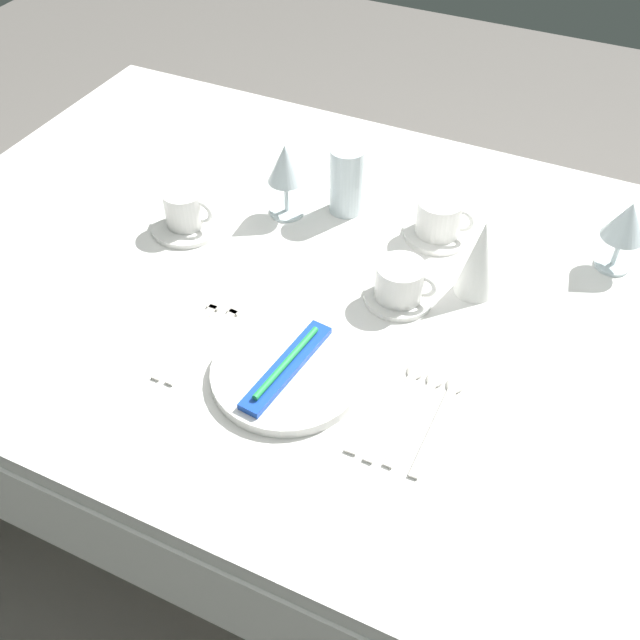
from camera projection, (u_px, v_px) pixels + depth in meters
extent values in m
plane|color=slate|center=(353.00, 515.00, 1.84)|extent=(6.00, 6.00, 0.00)
cube|color=white|center=(366.00, 299.00, 1.34)|extent=(1.80, 1.10, 0.04)
cube|color=white|center=(210.00, 593.00, 1.06)|extent=(1.80, 0.01, 0.18)
cube|color=white|center=(454.00, 190.00, 1.77)|extent=(1.80, 0.01, 0.18)
cylinder|color=brown|center=(163.00, 216.00, 2.13)|extent=(0.07, 0.07, 0.70)
cylinder|color=white|center=(287.00, 373.00, 1.17)|extent=(0.24, 0.24, 0.02)
cube|color=blue|center=(287.00, 367.00, 1.16)|extent=(0.06, 0.21, 0.01)
cylinder|color=green|center=(287.00, 362.00, 1.16)|extent=(0.03, 0.17, 0.01)
cube|color=beige|center=(203.00, 346.00, 1.23)|extent=(0.02, 0.19, 0.00)
cube|color=beige|center=(238.00, 307.00, 1.29)|extent=(0.02, 0.04, 0.00)
cube|color=beige|center=(186.00, 341.00, 1.23)|extent=(0.02, 0.18, 0.00)
cube|color=beige|center=(218.00, 302.00, 1.30)|extent=(0.02, 0.04, 0.00)
cube|color=beige|center=(374.00, 406.00, 1.13)|extent=(0.02, 0.19, 0.00)
cube|color=beige|center=(398.00, 359.00, 1.20)|extent=(0.02, 0.06, 0.00)
cube|color=beige|center=(391.00, 416.00, 1.12)|extent=(0.02, 0.18, 0.00)
ellipsoid|color=beige|center=(416.00, 370.00, 1.19)|extent=(0.03, 0.04, 0.01)
cube|color=beige|center=(411.00, 423.00, 1.11)|extent=(0.02, 0.18, 0.00)
ellipsoid|color=beige|center=(436.00, 378.00, 1.17)|extent=(0.03, 0.04, 0.01)
cube|color=beige|center=(434.00, 431.00, 1.10)|extent=(0.01, 0.18, 0.00)
ellipsoid|color=beige|center=(455.00, 384.00, 1.17)|extent=(0.03, 0.04, 0.01)
cylinder|color=white|center=(437.00, 233.00, 1.44)|extent=(0.13, 0.13, 0.01)
cylinder|color=white|center=(439.00, 216.00, 1.41)|extent=(0.09, 0.09, 0.07)
torus|color=white|center=(462.00, 221.00, 1.39)|extent=(0.05, 0.01, 0.05)
cylinder|color=white|center=(398.00, 297.00, 1.31)|extent=(0.12, 0.12, 0.01)
cylinder|color=white|center=(400.00, 281.00, 1.28)|extent=(0.09, 0.09, 0.06)
torus|color=white|center=(424.00, 286.00, 1.27)|extent=(0.05, 0.01, 0.05)
cylinder|color=white|center=(187.00, 225.00, 1.45)|extent=(0.14, 0.14, 0.01)
cylinder|color=white|center=(184.00, 208.00, 1.43)|extent=(0.08, 0.08, 0.07)
torus|color=white|center=(201.00, 212.00, 1.41)|extent=(0.05, 0.01, 0.05)
cylinder|color=silver|center=(287.00, 211.00, 1.49)|extent=(0.07, 0.07, 0.01)
cylinder|color=silver|center=(286.00, 196.00, 1.46)|extent=(0.01, 0.01, 0.07)
cone|color=silver|center=(285.00, 163.00, 1.41)|extent=(0.07, 0.07, 0.08)
cylinder|color=silver|center=(612.00, 265.00, 1.37)|extent=(0.06, 0.06, 0.01)
cylinder|color=silver|center=(617.00, 250.00, 1.35)|extent=(0.01, 0.01, 0.06)
cone|color=silver|center=(628.00, 220.00, 1.30)|extent=(0.08, 0.08, 0.07)
cylinder|color=silver|center=(347.00, 180.00, 1.45)|extent=(0.07, 0.07, 0.14)
cylinder|color=#C68C1E|center=(346.00, 196.00, 1.48)|extent=(0.06, 0.06, 0.05)
cone|color=white|center=(480.00, 258.00, 1.27)|extent=(0.07, 0.07, 0.15)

